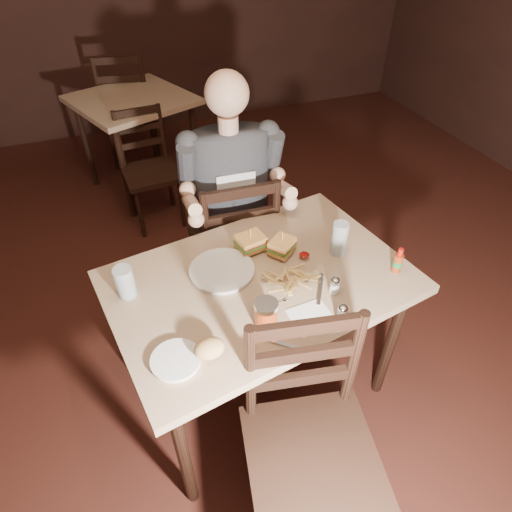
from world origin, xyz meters
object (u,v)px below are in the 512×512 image
object	(u,v)px
syrup_dispenser	(266,314)
dinner_plate	(222,271)
glass_right	(339,239)
diner	(232,171)
bg_table	(133,109)
side_plate	(176,361)
chair_near	(312,458)
glass_left	(125,282)
main_table	(260,293)
bg_chair_far	(128,107)
bg_chair_near	(151,173)
chair_far	(233,242)
hot_sauce	(398,260)

from	to	relation	value
syrup_dispenser	dinner_plate	bearing A→B (deg)	92.19
glass_right	diner	bearing A→B (deg)	118.69
bg_table	side_plate	world-z (taller)	side_plate
chair_near	glass_right	bearing A→B (deg)	68.52
glass_right	glass_left	bearing A→B (deg)	176.10
main_table	syrup_dispenser	world-z (taller)	syrup_dispenser
dinner_plate	glass_left	size ratio (longest dim) A/B	1.95
bg_chair_far	dinner_plate	size ratio (longest dim) A/B	3.76
bg_chair_near	diner	world-z (taller)	diner
main_table	bg_chair_far	world-z (taller)	bg_chair_far
bg_chair_far	glass_right	world-z (taller)	bg_chair_far
bg_table	chair_near	xyz separation A→B (m)	(0.16, -2.82, -0.20)
bg_table	bg_chair_near	bearing A→B (deg)	-90.00
chair_far	glass_right	bearing A→B (deg)	119.56
bg_table	syrup_dispenser	distance (m)	2.44
main_table	chair_near	world-z (taller)	chair_near
side_plate	main_table	bearing A→B (deg)	34.22
main_table	bg_table	size ratio (longest dim) A/B	1.26
hot_sauce	main_table	bearing A→B (deg)	163.99
chair_near	glass_right	xyz separation A→B (m)	(0.41, 0.65, 0.36)
diner	hot_sauce	distance (m)	0.87
syrup_dispenser	side_plate	xyz separation A→B (m)	(-0.34, -0.05, -0.05)
chair_near	glass_left	world-z (taller)	chair_near
hot_sauce	syrup_dispenser	distance (m)	0.61
bg_chair_far	glass_left	xyz separation A→B (m)	(-0.31, -2.66, 0.35)
syrup_dispenser	chair_near	bearing A→B (deg)	-96.13
bg_chair_near	syrup_dispenser	distance (m)	1.93
dinner_plate	hot_sauce	distance (m)	0.72
bg_table	hot_sauce	distance (m)	2.47
main_table	dinner_plate	xyz separation A→B (m)	(-0.13, 0.09, 0.09)
bg_chair_near	diner	bearing A→B (deg)	-79.50
glass_left	diner	bearing A→B (deg)	39.28
bg_chair_far	side_plate	size ratio (longest dim) A/B	5.94
bg_chair_far	bg_chair_near	xyz separation A→B (m)	(0.00, -1.10, -0.07)
bg_table	bg_chair_far	world-z (taller)	bg_chair_far
glass_left	side_plate	xyz separation A→B (m)	(0.11, -0.37, -0.06)
bg_chair_far	syrup_dispenser	size ratio (longest dim) A/B	8.84
main_table	bg_table	distance (m)	2.21
chair_far	main_table	bearing A→B (deg)	85.92
chair_near	bg_chair_far	world-z (taller)	bg_chair_far
main_table	glass_right	size ratio (longest dim) A/B	8.49
diner	chair_far	bearing A→B (deg)	90.00
chair_far	dinner_plate	bearing A→B (deg)	71.34
main_table	side_plate	world-z (taller)	side_plate
diner	glass_right	distance (m)	0.62
diner	syrup_dispenser	distance (m)	0.83
bg_table	syrup_dispenser	bearing A→B (deg)	-86.78
glass_right	hot_sauce	xyz separation A→B (m)	(0.17, -0.19, -0.02)
chair_far	glass_left	world-z (taller)	chair_far
bg_table	chair_near	size ratio (longest dim) A/B	1.07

